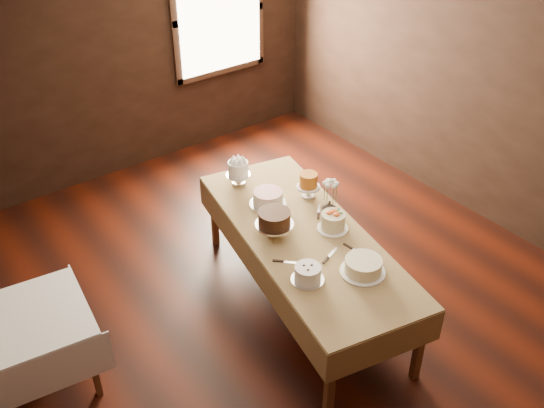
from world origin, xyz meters
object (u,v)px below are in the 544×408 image
Objects in this scene: display_table at (304,239)px; cake_server_d at (319,208)px; cake_swirl at (308,274)px; cake_cream at (363,267)px; cake_server_e at (294,263)px; side_table at (30,325)px; cake_caramel at (308,187)px; flower_vase at (329,208)px; cake_meringue at (238,173)px; cake_flowers at (333,222)px; cake_lattice at (268,199)px; cake_chocolate at (274,224)px; cake_server_c at (285,219)px; cake_server_a at (333,252)px; cake_server_b at (360,253)px.

cake_server_d reaches higher than display_table.
cake_cream is (0.39, -0.18, -0.00)m from cake_swirl.
side_table is at bearing -156.56° from cake_server_e.
flower_vase is (-0.04, -0.33, -0.04)m from cake_caramel.
cake_flowers is at bearing -78.15° from cake_meringue.
cake_caramel is (0.37, -0.56, -0.00)m from cake_meringue.
cake_server_d is (0.31, -0.32, -0.05)m from cake_lattice.
cake_chocolate reaches higher than cake_server_d.
cake_cream is 0.90m from cake_server_d.
cake_swirl is 0.23m from cake_server_e.
cake_flowers reaches higher than cake_server_e.
cake_chocolate is 1.52× the size of cake_server_c.
cake_swirl reaches higher than cake_cream.
cake_server_a is at bearing -167.91° from cake_server_d.
cake_server_b is (0.38, -0.61, -0.10)m from cake_chocolate.
cake_server_a is (0.02, -0.32, 0.06)m from display_table.
cake_server_b is (0.53, -0.00, -0.06)m from cake_swirl.
cake_lattice is at bearing 69.51° from cake_swirl.
cake_server_d and cake_server_e have the same top height.
cake_meringue is at bearing 68.88° from cake_server_a.
cake_meringue reaches higher than cake_swirl.
cake_meringue reaches higher than side_table.
cake_server_c is (-0.01, -0.71, -0.11)m from cake_meringue.
cake_chocolate is 1.52× the size of cake_server_d.
cake_swirl is 1.17× the size of cake_server_d.
display_table is 10.33× the size of cake_caramel.
cake_meringue is at bearing 110.84° from flower_vase.
cake_cream is at bearing -24.77° from cake_swirl.
cake_cream reaches higher than cake_server_c.
cake_caramel is at bearing 24.69° from cake_chocolate.
display_table is 18.88× the size of flower_vase.
cake_server_e is at bearing 167.47° from cake_server_d.
flower_vase reaches higher than side_table.
cake_server_c is 1.00× the size of cake_server_d.
display_table is 0.37m from flower_vase.
cake_server_d is at bearing 44.31° from cake_swirl.
cake_server_c is (0.20, 0.12, -0.10)m from cake_chocolate.
cake_flowers is (-0.15, -0.50, -0.03)m from cake_caramel.
cake_server_a is 0.59m from cake_server_c.
display_table is 10.68× the size of cake_server_d.
cake_server_d is at bearing -66.79° from cake_meringue.
cake_caramel is 0.82m from cake_server_a.
cake_swirl is at bearing -141.83° from flower_vase.
cake_lattice is (2.15, 0.04, 0.20)m from side_table.
cake_cream is 0.53m from cake_server_e.
cake_server_a is 1.00× the size of cake_server_c.
cake_flowers is 1.01× the size of cake_swirl.
cake_chocolate is at bearing 140.45° from cake_server_c.
cake_server_e is 0.73m from flower_vase.
cake_chocolate is (-0.20, 0.15, 0.16)m from display_table.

